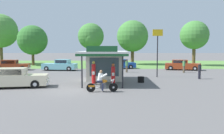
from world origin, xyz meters
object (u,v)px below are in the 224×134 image
gas_pump_nearside (94,74)px  parked_car_back_row_right (60,65)px  gas_pump_offside (113,75)px  parked_car_second_row_spare (12,65)px  bystander_strolling_foreground (184,66)px  bystander_admiring_sedan (127,65)px  motorcycle_with_rider (102,83)px  parked_car_back_row_far_right (118,64)px  bystander_leaning_by_kiosk (199,70)px  parked_car_back_row_centre_right (182,65)px  roadside_pole_sign (158,45)px  featured_classic_sedan (12,78)px

gas_pump_nearside → parked_car_back_row_right: gas_pump_nearside is taller
gas_pump_offside → parked_car_second_row_spare: (-14.85, 13.02, -0.15)m
parked_car_second_row_spare → bystander_strolling_foreground: bearing=-7.8°
parked_car_back_row_right → bystander_admiring_sedan: (9.44, -2.55, 0.20)m
bystander_admiring_sedan → bystander_strolling_foreground: size_ratio=1.00×
motorcycle_with_rider → parked_car_back_row_right: size_ratio=0.44×
parked_car_back_row_far_right → bystander_leaning_by_kiosk: bearing=-56.0°
parked_car_back_row_centre_right → roadside_pole_sign: size_ratio=1.03×
parked_car_second_row_spare → featured_classic_sedan: bearing=-65.2°
parked_car_back_row_far_right → parked_car_back_row_centre_right: 9.56m
parked_car_back_row_right → roadside_pole_sign: size_ratio=0.98×
bystander_strolling_foreground → motorcycle_with_rider: bearing=-127.2°
gas_pump_nearside → bystander_strolling_foreground: bearing=41.9°
roadside_pole_sign → bystander_admiring_sedan: bearing=121.8°
parked_car_back_row_right → motorcycle_with_rider: bearing=-66.8°
parked_car_second_row_spare → bystander_strolling_foreground: 24.19m
motorcycle_with_rider → parked_car_back_row_far_right: bearing=85.4°
featured_classic_sedan → bystander_leaning_by_kiosk: bearing=17.2°
gas_pump_offside → parked_car_back_row_right: (-7.71, 12.76, -0.12)m
parked_car_back_row_centre_right → bystander_admiring_sedan: size_ratio=3.12×
parked_car_back_row_far_right → bystander_strolling_foreground: (8.39, -6.05, 0.24)m
parked_car_back_row_far_right → bystander_admiring_sedan: bystander_admiring_sedan is taller
motorcycle_with_rider → parked_car_second_row_spare: size_ratio=0.45×
motorcycle_with_rider → bystander_strolling_foreground: size_ratio=1.32×
parked_car_back_row_right → parked_car_back_row_far_right: 8.96m
gas_pump_nearside → bystander_admiring_sedan: bearing=71.5°
featured_classic_sedan → parked_car_back_row_right: bearing=88.4°
parked_car_back_row_centre_right → parked_car_second_row_spare: 24.89m
bystander_strolling_foreground → roadside_pole_sign: size_ratio=0.33×
featured_classic_sedan → gas_pump_offside: bearing=10.9°
featured_classic_sedan → roadside_pole_sign: size_ratio=1.11×
gas_pump_nearside → motorcycle_with_rider: size_ratio=0.91×
featured_classic_sedan → bystander_strolling_foreground: 20.59m
bystander_admiring_sedan → roadside_pole_sign: 6.39m
featured_classic_sedan → parked_car_back_row_right: (0.39, 14.31, -0.01)m
gas_pump_offside → roadside_pole_sign: 7.61m
featured_classic_sedan → bystander_leaning_by_kiosk: size_ratio=3.44×
bystander_admiring_sedan → roadside_pole_sign: size_ratio=0.33×
parked_car_back_row_right → parked_car_back_row_centre_right: parked_car_back_row_right is taller
bystander_strolling_foreground → bystander_admiring_sedan: bearing=176.2°
bystander_leaning_by_kiosk → roadside_pole_sign: bearing=159.3°
bystander_strolling_foreground → parked_car_back_row_right: bearing=169.8°
featured_classic_sedan → bystander_leaning_by_kiosk: 17.78m
gas_pump_offside → bystander_leaning_by_kiosk: size_ratio=1.10×
bystander_leaning_by_kiosk → roadside_pole_sign: roadside_pole_sign is taller
parked_car_back_row_centre_right → roadside_pole_sign: (-5.23, -8.34, 2.82)m
gas_pump_nearside → motorcycle_with_rider: bearing=-75.2°
parked_car_back_row_right → bystander_strolling_foreground: bearing=-10.2°
featured_classic_sedan → parked_car_back_row_far_right: (8.83, 17.32, -0.05)m
parked_car_back_row_centre_right → featured_classic_sedan: bearing=-140.1°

